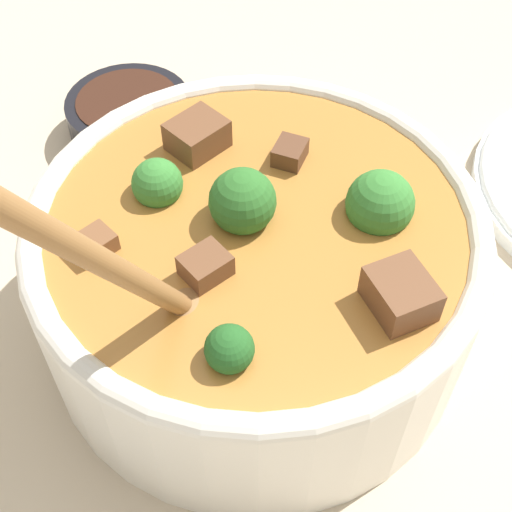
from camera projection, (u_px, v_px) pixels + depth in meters
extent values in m
plane|color=#C6B293|center=(256.00, 320.00, 0.51)|extent=(4.00, 4.00, 0.00)
cylinder|color=white|center=(256.00, 276.00, 0.47)|extent=(0.28, 0.28, 0.10)
torus|color=white|center=(256.00, 223.00, 0.43)|extent=(0.28, 0.28, 0.02)
cylinder|color=#B27533|center=(256.00, 252.00, 0.45)|extent=(0.26, 0.26, 0.06)
sphere|color=#235B23|center=(229.00, 349.00, 0.36)|extent=(0.03, 0.03, 0.03)
cylinder|color=#6B9956|center=(230.00, 368.00, 0.37)|extent=(0.01, 0.01, 0.01)
sphere|color=#387F33|center=(380.00, 204.00, 0.42)|extent=(0.04, 0.04, 0.04)
cylinder|color=#6B9956|center=(374.00, 237.00, 0.45)|extent=(0.01, 0.01, 0.02)
sphere|color=#2D6B28|center=(245.00, 197.00, 0.42)|extent=(0.04, 0.04, 0.04)
cylinder|color=#6B9956|center=(246.00, 230.00, 0.44)|extent=(0.01, 0.01, 0.02)
sphere|color=#387F33|center=(158.00, 182.00, 0.44)|extent=(0.03, 0.03, 0.03)
cylinder|color=#6B9956|center=(162.00, 208.00, 0.45)|extent=(0.01, 0.01, 0.01)
cube|color=brown|center=(206.00, 268.00, 0.40)|extent=(0.03, 0.03, 0.02)
cube|color=brown|center=(288.00, 154.00, 0.46)|extent=(0.02, 0.02, 0.02)
cube|color=brown|center=(96.00, 246.00, 0.41)|extent=(0.03, 0.03, 0.02)
cube|color=brown|center=(400.00, 297.00, 0.38)|extent=(0.05, 0.05, 0.03)
cube|color=brown|center=(197.00, 139.00, 0.46)|extent=(0.04, 0.04, 0.03)
ellipsoid|color=olive|center=(185.00, 307.00, 0.39)|extent=(0.04, 0.03, 0.01)
cylinder|color=olive|center=(94.00, 258.00, 0.29)|extent=(0.11, 0.03, 0.19)
cylinder|color=black|center=(130.00, 117.00, 0.62)|extent=(0.11, 0.11, 0.04)
cylinder|color=#381E14|center=(128.00, 105.00, 0.61)|extent=(0.09, 0.09, 0.01)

